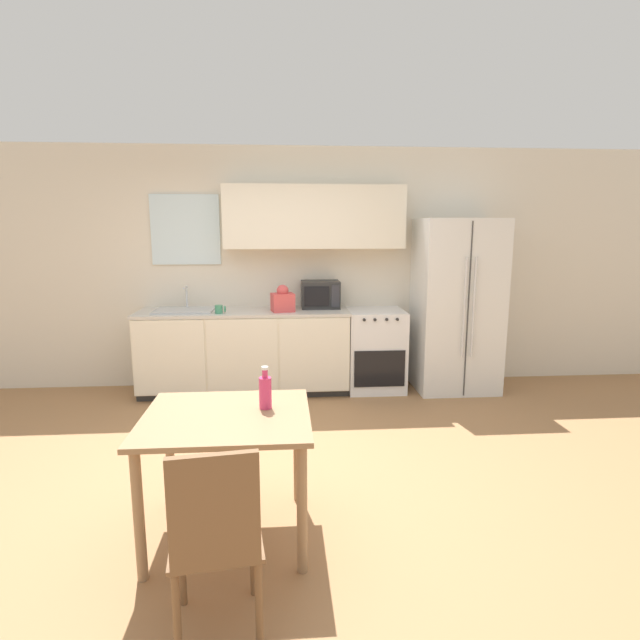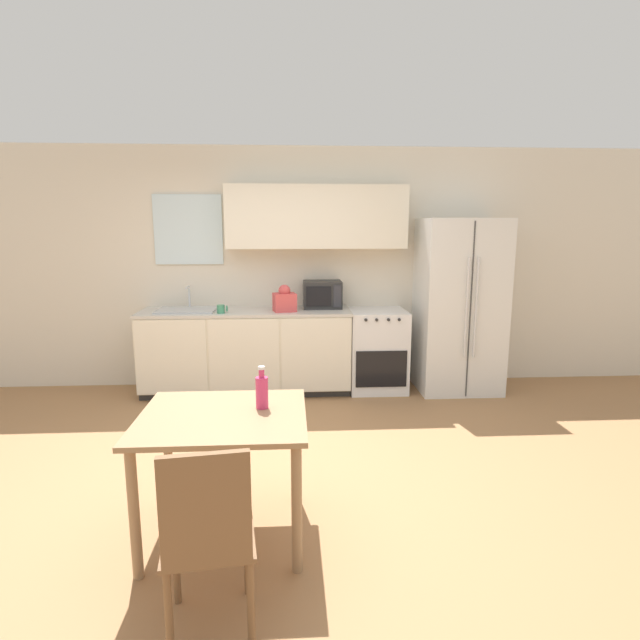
# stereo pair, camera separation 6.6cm
# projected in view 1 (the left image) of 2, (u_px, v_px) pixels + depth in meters

# --- Properties ---
(ground_plane) EXTENTS (12.00, 12.00, 0.00)m
(ground_plane) POSITION_uv_depth(u_px,v_px,m) (267.00, 469.00, 3.79)
(ground_plane) COLOR #9E7047
(wall_back) EXTENTS (12.00, 0.38, 2.70)m
(wall_back) POSITION_uv_depth(u_px,v_px,m) (277.00, 259.00, 5.66)
(wall_back) COLOR beige
(wall_back) RESTS_ON ground_plane
(kitchen_counter) EXTENTS (2.28, 0.65, 0.92)m
(kitchen_counter) POSITION_uv_depth(u_px,v_px,m) (245.00, 351.00, 5.51)
(kitchen_counter) COLOR #333333
(kitchen_counter) RESTS_ON ground_plane
(oven_range) EXTENTS (0.63, 0.63, 0.91)m
(oven_range) POSITION_uv_depth(u_px,v_px,m) (375.00, 350.00, 5.63)
(oven_range) COLOR white
(oven_range) RESTS_ON ground_plane
(refrigerator) EXTENTS (0.88, 0.75, 1.91)m
(refrigerator) POSITION_uv_depth(u_px,v_px,m) (456.00, 306.00, 5.56)
(refrigerator) COLOR silver
(refrigerator) RESTS_ON ground_plane
(kitchen_sink) EXTENTS (0.62, 0.44, 0.25)m
(kitchen_sink) POSITION_uv_depth(u_px,v_px,m) (184.00, 310.00, 5.39)
(kitchen_sink) COLOR #B7BABC
(kitchen_sink) RESTS_ON kitchen_counter
(microwave) EXTENTS (0.42, 0.33, 0.30)m
(microwave) POSITION_uv_depth(u_px,v_px,m) (320.00, 294.00, 5.58)
(microwave) COLOR #282828
(microwave) RESTS_ON kitchen_counter
(coffee_mug) EXTENTS (0.11, 0.08, 0.09)m
(coffee_mug) POSITION_uv_depth(u_px,v_px,m) (220.00, 309.00, 5.22)
(coffee_mug) COLOR #3F8C66
(coffee_mug) RESTS_ON kitchen_counter
(grocery_bag_0) EXTENTS (0.27, 0.24, 0.29)m
(grocery_bag_0) POSITION_uv_depth(u_px,v_px,m) (283.00, 300.00, 5.34)
(grocery_bag_0) COLOR #D14C4C
(grocery_bag_0) RESTS_ON kitchen_counter
(dining_table) EXTENTS (0.95, 0.84, 0.75)m
(dining_table) POSITION_uv_depth(u_px,v_px,m) (227.00, 434.00, 2.88)
(dining_table) COLOR #997551
(dining_table) RESTS_ON ground_plane
(dining_chair_near) EXTENTS (0.45, 0.45, 0.93)m
(dining_chair_near) POSITION_uv_depth(u_px,v_px,m) (216.00, 532.00, 2.11)
(dining_chair_near) COLOR brown
(dining_chair_near) RESTS_ON ground_plane
(drink_bottle) EXTENTS (0.07, 0.07, 0.26)m
(drink_bottle) POSITION_uv_depth(u_px,v_px,m) (265.00, 391.00, 2.94)
(drink_bottle) COLOR #DB386B
(drink_bottle) RESTS_ON dining_table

